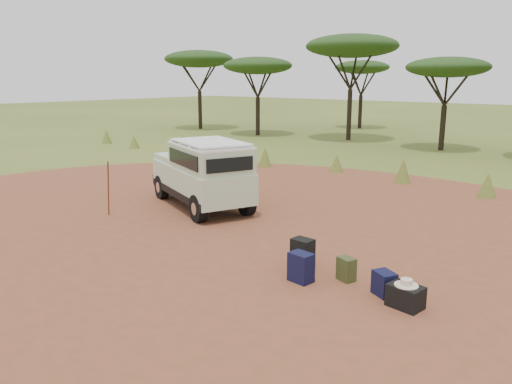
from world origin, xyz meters
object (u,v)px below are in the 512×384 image
Objects in this scene: safari_vehicle at (203,175)px; hard_case at (405,297)px; walking_staff at (108,189)px; backpack_olive at (346,269)px; backpack_navy at (301,267)px; duffel_navy at (384,284)px; backpack_black at (303,253)px.

safari_vehicle is 8.06× the size of hard_case.
backpack_olive is (7.22, 0.25, -0.56)m from walking_staff.
backpack_navy is 1.29× the size of duffel_navy.
backpack_olive is at bearing -66.07° from walking_staff.
walking_staff is 8.08m from duffel_navy.
backpack_black is (4.93, -2.03, -0.69)m from safari_vehicle.
backpack_navy is (5.36, -2.71, -0.70)m from safari_vehicle.
safari_vehicle is 6.39m from backpack_olive.
backpack_olive is 0.82× the size of hard_case.
duffel_navy is at bearing 3.10° from safari_vehicle.
backpack_navy is 1.53m from duffel_navy.
duffel_navy is (6.82, -2.27, -0.76)m from safari_vehicle.
safari_vehicle reaches higher than backpack_olive.
backpack_navy is at bearing -54.88° from backpack_black.
safari_vehicle is 2.77× the size of walking_staff.
hard_case is at bearing 4.86° from duffel_navy.
walking_staff is 7.25m from backpack_olive.
backpack_black is at bearing -165.26° from backpack_olive.
walking_staff reaches higher than backpack_black.
duffel_navy is (0.84, -0.16, -0.01)m from backpack_olive.
walking_staff is 3.52× the size of backpack_olive.
backpack_olive is 0.86m from duffel_navy.
backpack_black reaches higher than hard_case.
backpack_navy is 1.24× the size of backpack_olive.
safari_vehicle is 7.23m from duffel_navy.
duffel_navy is (1.90, -0.25, -0.07)m from backpack_black.
safari_vehicle reaches higher than walking_staff.
duffel_navy is at bearing -4.77° from backpack_black.
backpack_navy is (6.60, -0.34, -0.50)m from walking_staff.
duffel_navy is at bearing 23.08° from backpack_navy.
walking_staff is at bearing -174.21° from backpack_black.
safari_vehicle reaches higher than duffel_navy.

